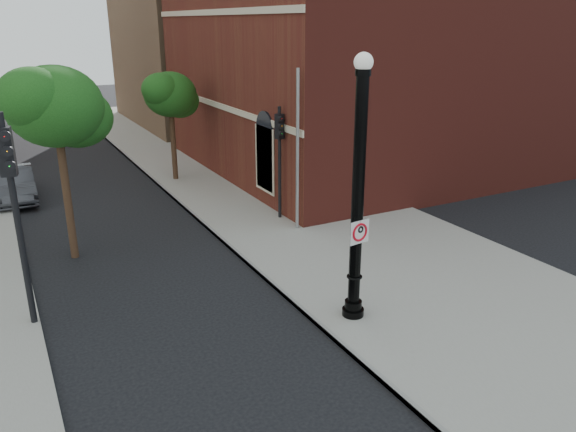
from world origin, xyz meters
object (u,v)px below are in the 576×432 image
no_parking_sign (360,232)px  traffic_signal_left (12,188)px  traffic_signal_right (280,145)px  lamppost (357,206)px  parked_car (15,184)px

no_parking_sign → traffic_signal_left: 8.02m
traffic_signal_right → traffic_signal_left: bearing=-166.5°
lamppost → parked_car: (-6.81, 14.95, -2.31)m
lamppost → traffic_signal_left: (-7.12, 3.39, 0.54)m
lamppost → traffic_signal_right: (1.80, 7.51, -0.12)m
lamppost → no_parking_sign: size_ratio=11.29×
traffic_signal_left → traffic_signal_right: 9.85m
traffic_signal_left → no_parking_sign: bearing=-16.0°
no_parking_sign → parked_car: no_parking_sign is taller
no_parking_sign → parked_car: (-6.79, 15.12, -1.72)m
no_parking_sign → parked_car: size_ratio=0.14×
parked_car → traffic_signal_left: (-0.31, -11.56, 2.86)m
traffic_signal_left → lamppost: bearing=-14.8°
no_parking_sign → traffic_signal_right: bearing=68.5°
parked_car → traffic_signal_left: 11.91m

